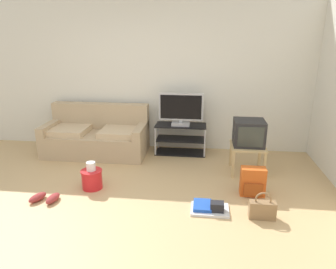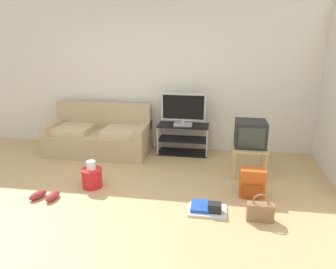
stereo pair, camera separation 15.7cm
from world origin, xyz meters
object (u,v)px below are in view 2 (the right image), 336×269
backpack (252,183)px  floor_tray (207,208)px  side_table (249,151)px  cleaning_bucket (92,176)px  flat_tv (183,110)px  handbag (260,211)px  crt_tv (250,134)px  tv_stand (183,139)px  couch (100,135)px  sneakers_pair (45,196)px

backpack → floor_tray: backpack is taller
side_table → cleaning_bucket: side_table is taller
flat_tv → cleaning_bucket: size_ratio=1.98×
handbag → cleaning_bucket: 2.27m
backpack → handbag: backpack is taller
side_table → crt_tv: crt_tv is taller
tv_stand → side_table: size_ratio=1.74×
flat_tv → backpack: (1.07, -1.42, -0.62)m
handbag → floor_tray: handbag is taller
couch → cleaning_bucket: couch is taller
tv_stand → crt_tv: (1.08, -0.68, 0.37)m
backpack → floor_tray: size_ratio=0.84×
backpack → sneakers_pair: (-2.66, -0.48, -0.14)m
sneakers_pair → tv_stand: bearing=50.5°
couch → side_table: couch is taller
handbag → tv_stand: bearing=119.0°
sneakers_pair → floor_tray: (2.09, 0.01, -0.00)m
backpack → cleaning_bucket: 2.18m
side_table → handbag: size_ratio=1.53×
floor_tray → crt_tv: bearing=64.9°
handbag → sneakers_pair: bearing=178.3°
tv_stand → sneakers_pair: 2.50m
couch → crt_tv: 2.63m
backpack → handbag: bearing=-83.6°
tv_stand → side_table: 1.29m
tv_stand → backpack: size_ratio=2.31×
flat_tv → floor_tray: 2.10m
flat_tv → side_table: bearing=-32.2°
couch → handbag: 3.18m
flat_tv → backpack: flat_tv is taller
couch → crt_tv: size_ratio=3.93×
backpack → floor_tray: (-0.56, -0.47, -0.15)m
side_table → floor_tray: side_table is taller
couch → sneakers_pair: size_ratio=4.67×
flat_tv → side_table: size_ratio=1.50×
cleaning_bucket → floor_tray: 1.67m
tv_stand → cleaning_bucket: (-1.11, -1.50, -0.10)m
flat_tv → handbag: (1.11, -1.98, -0.69)m
side_table → cleaning_bucket: bearing=-159.8°
tv_stand → flat_tv: size_ratio=1.16×
couch → cleaning_bucket: 1.40m
backpack → cleaning_bucket: (-2.18, -0.07, -0.03)m
tv_stand → handbag: size_ratio=2.65×
backpack → side_table: bearing=91.8°
tv_stand → crt_tv: 1.33m
flat_tv → side_table: flat_tv is taller
floor_tray → handbag: bearing=-8.5°
couch → sneakers_pair: bearing=-93.3°
handbag → floor_tray: 0.61m
cleaning_bucket → sneakers_pair: (-0.48, -0.42, -0.11)m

